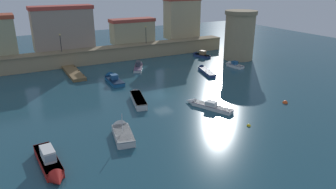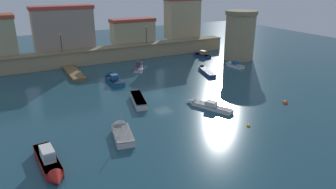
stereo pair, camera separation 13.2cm
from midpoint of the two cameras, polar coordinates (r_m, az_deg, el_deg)
The scene contains 18 objects.
ground_plane at distance 46.04m, azimuth -0.78°, elevation -0.11°, with size 131.75×131.75×0.00m, color #1E4756.
quay_wall at distance 66.59m, azimuth -10.22°, elevation 7.28°, with size 53.43×3.44×2.90m.
old_town_backdrop at distance 68.37m, azimuth -13.43°, elevation 11.81°, with size 48.68×4.91×9.35m.
fortress_tower at distance 68.14m, azimuth 12.95°, elevation 10.46°, with size 6.54×6.54×10.00m.
pier_dock at distance 58.61m, azimuth -16.63°, elevation 3.78°, with size 2.22×9.76×0.70m.
quay_lamp_0 at distance 63.66m, azimuth -18.78°, elevation 9.36°, with size 0.32×0.32×3.41m.
quay_lamp_1 at distance 68.72m, azimuth -3.90°, elevation 11.22°, with size 0.32×0.32×3.68m.
moored_boat_0 at distance 43.95m, azimuth -5.50°, elevation -0.58°, with size 3.03×7.35×1.34m.
moored_boat_1 at distance 62.43m, azimuth 11.77°, elevation 5.28°, with size 1.87×4.44×1.50m.
moored_boat_2 at distance 41.85m, azimuth 6.92°, elevation -1.91°, with size 3.90×6.92×1.36m.
moored_boat_3 at distance 34.78m, azimuth -8.33°, elevation -6.62°, with size 2.83×5.84×3.27m.
moored_boat_4 at distance 30.44m, azimuth -20.55°, elevation -11.54°, with size 1.90×7.20×2.16m.
moored_boat_5 at distance 60.66m, azimuth -5.23°, elevation 5.22°, with size 4.26×6.57×1.86m.
moored_boat_6 at distance 69.58m, azimuth 5.92°, elevation 7.16°, with size 2.69×4.85×1.81m.
moored_boat_7 at distance 53.19m, azimuth -9.94°, elevation 2.84°, with size 1.99×6.58×1.93m.
moored_boat_8 at distance 57.97m, azimuth 6.79°, elevation 4.37°, with size 3.07×7.35×1.20m.
mooring_buoy_0 at distance 37.71m, azimuth 14.47°, elevation -5.55°, with size 0.47×0.47×0.47m, color yellow.
mooring_buoy_1 at distance 45.97m, azimuth 20.52°, elevation -1.48°, with size 0.73×0.73×0.73m, color #EA4C19.
Camera 2 is at (-19.73, -38.42, 15.94)m, focal length 33.66 mm.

